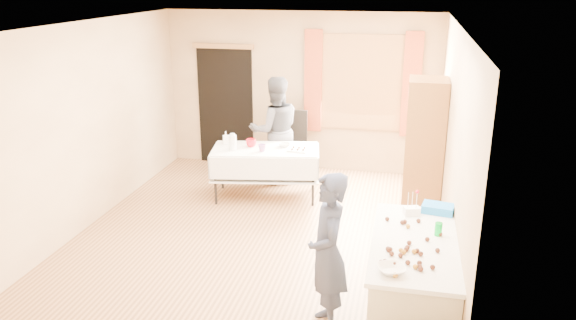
% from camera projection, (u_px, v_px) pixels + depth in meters
% --- Properties ---
extents(floor, '(4.50, 5.50, 0.02)m').
position_uv_depth(floor, '(258.00, 236.00, 7.10)').
color(floor, '#9E7047').
rests_on(floor, ground).
extents(ceiling, '(4.50, 5.50, 0.02)m').
position_uv_depth(ceiling, '(254.00, 24.00, 6.28)').
color(ceiling, white).
rests_on(ceiling, floor).
extents(wall_back, '(4.50, 0.02, 2.60)m').
position_uv_depth(wall_back, '(301.00, 92.00, 9.25)').
color(wall_back, tan).
rests_on(wall_back, floor).
extents(wall_front, '(4.50, 0.02, 2.60)m').
position_uv_depth(wall_front, '(157.00, 237.00, 4.13)').
color(wall_front, tan).
rests_on(wall_front, floor).
extents(wall_left, '(0.02, 5.50, 2.60)m').
position_uv_depth(wall_left, '(85.00, 126.00, 7.14)').
color(wall_left, tan).
rests_on(wall_left, floor).
extents(wall_right, '(0.02, 5.50, 2.60)m').
position_uv_depth(wall_right, '(453.00, 148.00, 6.23)').
color(wall_right, tan).
rests_on(wall_right, floor).
extents(window_frame, '(1.32, 0.06, 1.52)m').
position_uv_depth(window_frame, '(362.00, 83.00, 8.95)').
color(window_frame, olive).
rests_on(window_frame, wall_back).
extents(window_pane, '(1.20, 0.02, 1.40)m').
position_uv_depth(window_pane, '(362.00, 83.00, 8.93)').
color(window_pane, white).
rests_on(window_pane, wall_back).
extents(curtain_left, '(0.28, 0.06, 1.65)m').
position_uv_depth(curtain_left, '(313.00, 81.00, 9.06)').
color(curtain_left, '#A84526').
rests_on(curtain_left, wall_back).
extents(curtain_right, '(0.28, 0.06, 1.65)m').
position_uv_depth(curtain_right, '(412.00, 85.00, 8.74)').
color(curtain_right, '#A84526').
rests_on(curtain_right, wall_back).
extents(doorway, '(0.95, 0.04, 2.00)m').
position_uv_depth(doorway, '(226.00, 106.00, 9.58)').
color(doorway, black).
rests_on(doorway, floor).
extents(door_lintel, '(1.05, 0.06, 0.08)m').
position_uv_depth(door_lintel, '(223.00, 46.00, 9.23)').
color(door_lintel, olive).
rests_on(door_lintel, wall_back).
extents(cabinet, '(0.50, 0.60, 1.87)m').
position_uv_depth(cabinet, '(424.00, 149.00, 7.45)').
color(cabinet, brown).
rests_on(cabinet, floor).
extents(counter, '(0.77, 1.62, 0.91)m').
position_uv_depth(counter, '(412.00, 287.00, 5.06)').
color(counter, beige).
rests_on(counter, floor).
extents(party_table, '(1.66, 1.05, 0.75)m').
position_uv_depth(party_table, '(266.00, 168.00, 8.20)').
color(party_table, black).
rests_on(party_table, floor).
extents(chair, '(0.45, 0.45, 1.06)m').
position_uv_depth(chair, '(292.00, 157.00, 9.14)').
color(chair, black).
rests_on(chair, floor).
extents(girl, '(0.75, 0.66, 1.51)m').
position_uv_depth(girl, '(328.00, 253.00, 5.04)').
color(girl, '#222841').
rests_on(girl, floor).
extents(woman, '(1.32, 1.29, 1.68)m').
position_uv_depth(woman, '(275.00, 130.00, 8.70)').
color(woman, black).
rests_on(woman, floor).
extents(soda_can, '(0.07, 0.07, 0.12)m').
position_uv_depth(soda_can, '(438.00, 229.00, 5.01)').
color(soda_can, '#029423').
rests_on(soda_can, counter).
extents(mixing_bowl, '(0.36, 0.36, 0.05)m').
position_uv_depth(mixing_bowl, '(391.00, 269.00, 4.40)').
color(mixing_bowl, white).
rests_on(mixing_bowl, counter).
extents(foam_block, '(0.17, 0.14, 0.08)m').
position_uv_depth(foam_block, '(412.00, 211.00, 5.45)').
color(foam_block, white).
rests_on(foam_block, counter).
extents(blue_basket, '(0.33, 0.25, 0.08)m').
position_uv_depth(blue_basket, '(438.00, 208.00, 5.51)').
color(blue_basket, blue).
rests_on(blue_basket, counter).
extents(pitcher, '(0.13, 0.13, 0.22)m').
position_uv_depth(pitcher, '(233.00, 143.00, 7.99)').
color(pitcher, silver).
rests_on(pitcher, party_table).
extents(cup_red, '(0.20, 0.20, 0.12)m').
position_uv_depth(cup_red, '(251.00, 143.00, 8.16)').
color(cup_red, red).
rests_on(cup_red, party_table).
extents(cup_rainbow, '(0.11, 0.11, 0.10)m').
position_uv_depth(cup_rainbow, '(262.00, 148.00, 7.95)').
color(cup_rainbow, red).
rests_on(cup_rainbow, party_table).
extents(small_bowl, '(0.30, 0.30, 0.05)m').
position_uv_depth(small_bowl, '(284.00, 145.00, 8.18)').
color(small_bowl, white).
rests_on(small_bowl, party_table).
extents(pastry_tray, '(0.31, 0.24, 0.02)m').
position_uv_depth(pastry_tray, '(298.00, 150.00, 7.98)').
color(pastry_tray, white).
rests_on(pastry_tray, party_table).
extents(bottle, '(0.14, 0.14, 0.19)m').
position_uv_depth(bottle, '(226.00, 138.00, 8.29)').
color(bottle, white).
rests_on(bottle, party_table).
extents(cake_balls, '(0.53, 1.11, 0.04)m').
position_uv_depth(cake_balls, '(407.00, 249.00, 4.73)').
color(cake_balls, '#3F2314').
rests_on(cake_balls, counter).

